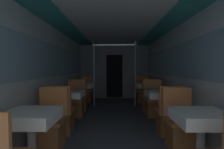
# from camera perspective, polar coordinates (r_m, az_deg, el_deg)

# --- Properties ---
(wall_left) EXTENTS (0.05, 8.40, 2.11)m
(wall_left) POSITION_cam_1_polar(r_m,az_deg,el_deg) (4.17, -18.21, 0.49)
(wall_left) COLOR silver
(wall_left) RESTS_ON ground_plane
(wall_right) EXTENTS (0.05, 8.40, 2.11)m
(wall_right) POSITION_cam_1_polar(r_m,az_deg,el_deg) (4.19, 19.98, 0.48)
(wall_right) COLOR silver
(wall_right) RESTS_ON ground_plane
(ceiling_panel) EXTENTS (2.74, 8.40, 0.07)m
(ceiling_panel) POSITION_cam_1_polar(r_m,az_deg,el_deg) (4.06, 0.92, 15.48)
(ceiling_panel) COLOR silver
(ceiling_panel) RESTS_ON wall_left
(bulkhead_far) EXTENTS (2.68, 0.09, 2.11)m
(bulkhead_far) POSITION_cam_1_polar(r_m,az_deg,el_deg) (6.98, 0.80, 0.83)
(bulkhead_far) COLOR slate
(bulkhead_far) RESTS_ON ground_plane
(dining_table_left_0) EXTENTS (0.59, 0.59, 0.72)m
(dining_table_left_0) POSITION_cam_1_polar(r_m,az_deg,el_deg) (2.32, -24.97, -13.51)
(dining_table_left_0) COLOR #4C4C51
(dining_table_left_0) RESTS_ON ground_plane
(chair_left_far_0) EXTENTS (0.45, 0.45, 0.91)m
(chair_left_far_0) POSITION_cam_1_polar(r_m,az_deg,el_deg) (2.94, -19.61, -16.62)
(chair_left_far_0) COLOR #9C5B31
(chair_left_far_0) RESTS_ON ground_plane
(dining_table_left_1) EXTENTS (0.59, 0.59, 0.72)m
(dining_table_left_1) POSITION_cam_1_polar(r_m,az_deg,el_deg) (3.95, -13.73, -6.85)
(dining_table_left_1) COLOR #4C4C51
(dining_table_left_1) RESTS_ON ground_plane
(chair_left_near_1) EXTENTS (0.45, 0.45, 0.91)m
(chair_left_near_1) POSITION_cam_1_polar(r_m,az_deg,el_deg) (3.46, -16.20, -13.66)
(chair_left_near_1) COLOR #9C5B31
(chair_left_near_1) RESTS_ON ground_plane
(chair_left_far_1) EXTENTS (0.45, 0.45, 0.91)m
(chair_left_far_1) POSITION_cam_1_polar(r_m,az_deg,el_deg) (4.58, -11.82, -9.68)
(chair_left_far_1) COLOR #9C5B31
(chair_left_far_1) RESTS_ON ground_plane
(dining_table_left_2) EXTENTS (0.59, 0.59, 0.72)m
(dining_table_left_2) POSITION_cam_1_polar(r_m,az_deg,el_deg) (5.67, -9.28, -4.05)
(dining_table_left_2) COLOR #4C4C51
(dining_table_left_2) RESTS_ON ground_plane
(chair_left_near_2) EXTENTS (0.45, 0.45, 0.91)m
(chair_left_near_2) POSITION_cam_1_polar(r_m,az_deg,el_deg) (5.14, -10.41, -8.36)
(chair_left_near_2) COLOR #9C5B31
(chair_left_near_2) RESTS_ON ground_plane
(chair_left_far_2) EXTENTS (0.45, 0.45, 0.91)m
(chair_left_far_2) POSITION_cam_1_polar(r_m,az_deg,el_deg) (6.29, -8.32, -6.38)
(chair_left_far_2) COLOR #9C5B31
(chair_left_far_2) RESTS_ON ground_plane
(support_pole_left_2) EXTENTS (0.04, 0.04, 2.11)m
(support_pole_left_2) POSITION_cam_1_polar(r_m,az_deg,el_deg) (5.59, -5.91, 0.51)
(support_pole_left_2) COLOR silver
(support_pole_left_2) RESTS_ON ground_plane
(dining_table_right_0) EXTENTS (0.59, 0.59, 0.72)m
(dining_table_right_0) POSITION_cam_1_polar(r_m,az_deg,el_deg) (2.33, 27.08, -13.44)
(dining_table_right_0) COLOR #4C4C51
(dining_table_right_0) RESTS_ON ground_plane
(chair_right_far_0) EXTENTS (0.45, 0.45, 0.91)m
(chair_right_far_0) POSITION_cam_1_polar(r_m,az_deg,el_deg) (2.95, 21.59, -16.57)
(chair_right_far_0) COLOR #9C5B31
(chair_right_far_0) RESTS_ON ground_plane
(dining_table_right_1) EXTENTS (0.59, 0.59, 0.72)m
(dining_table_right_1) POSITION_cam_1_polar(r_m,az_deg,el_deg) (3.96, 15.53, -6.84)
(dining_table_right_1) COLOR #4C4C51
(dining_table_right_1) RESTS_ON ground_plane
(chair_right_near_1) EXTENTS (0.45, 0.45, 0.91)m
(chair_right_near_1) POSITION_cam_1_polar(r_m,az_deg,el_deg) (3.47, 18.07, -13.63)
(chair_right_near_1) COLOR #9C5B31
(chair_right_near_1) RESTS_ON ground_plane
(chair_right_far_1) EXTENTS (0.45, 0.45, 0.91)m
(chair_right_far_1) POSITION_cam_1_polar(r_m,az_deg,el_deg) (4.59, 13.55, -9.67)
(chair_right_far_1) COLOR #9C5B31
(chair_right_far_1) RESTS_ON ground_plane
(dining_table_right_2) EXTENTS (0.59, 0.59, 0.72)m
(dining_table_right_2) POSITION_cam_1_polar(r_m,az_deg,el_deg) (5.68, 10.93, -4.06)
(dining_table_right_2) COLOR #4C4C51
(dining_table_right_2) RESTS_ON ground_plane
(chair_right_near_2) EXTENTS (0.45, 0.45, 0.91)m
(chair_right_near_2) POSITION_cam_1_polar(r_m,az_deg,el_deg) (5.14, 12.10, -8.36)
(chair_right_near_2) COLOR #9C5B31
(chair_right_near_2) RESTS_ON ground_plane
(chair_right_far_2) EXTENTS (0.45, 0.45, 0.91)m
(chair_right_far_2) POSITION_cam_1_polar(r_m,az_deg,el_deg) (6.30, 9.93, -6.39)
(chair_right_far_2) COLOR #9C5B31
(chair_right_far_2) RESTS_ON ground_plane
(support_pole_right_2) EXTENTS (0.04, 0.04, 2.11)m
(support_pole_right_2) POSITION_cam_1_polar(r_m,az_deg,el_deg) (5.59, 7.57, 0.50)
(support_pole_right_2) COLOR silver
(support_pole_right_2) RESTS_ON ground_plane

